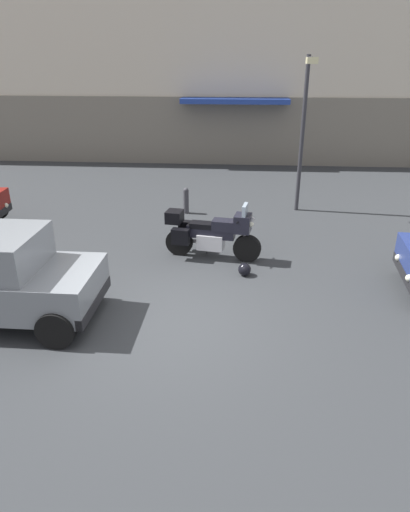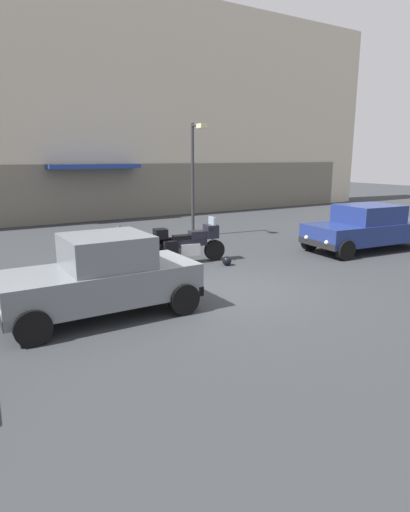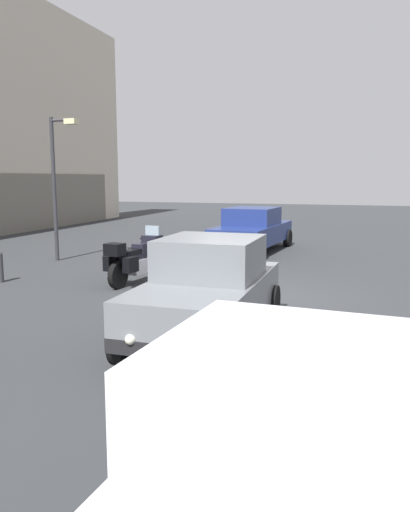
{
  "view_description": "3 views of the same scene",
  "coord_description": "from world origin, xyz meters",
  "px_view_note": "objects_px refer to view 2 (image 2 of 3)",
  "views": [
    {
      "loc": [
        1.27,
        -6.9,
        4.36
      ],
      "look_at": [
        0.63,
        1.19,
        0.81
      ],
      "focal_mm": 32.11,
      "sensor_mm": 36.0,
      "label": 1
    },
    {
      "loc": [
        -5.61,
        -8.16,
        3.12
      ],
      "look_at": [
        0.03,
        1.02,
        0.65
      ],
      "focal_mm": 30.34,
      "sensor_mm": 36.0,
      "label": 2
    },
    {
      "loc": [
        -10.58,
        -2.35,
        2.58
      ],
      "look_at": [
        0.23,
        1.04,
        0.82
      ],
      "focal_mm": 35.31,
      "sensor_mm": 36.0,
      "label": 3
    }
  ],
  "objects_px": {
    "car_hatchback_near": "(102,277)",
    "streetlamp_curbside": "(195,168)",
    "motorcycle": "(188,243)",
    "helmet": "(227,261)",
    "bollard_curbside": "(119,236)",
    "car_sedan_far": "(368,228)"
  },
  "relations": [
    {
      "from": "motorcycle",
      "to": "bollard_curbside",
      "type": "bearing_deg",
      "value": 115.47
    },
    {
      "from": "motorcycle",
      "to": "car_hatchback_near",
      "type": "bearing_deg",
      "value": -131.56
    },
    {
      "from": "helmet",
      "to": "car_sedan_far",
      "type": "height_order",
      "value": "car_sedan_far"
    },
    {
      "from": "helmet",
      "to": "car_sedan_far",
      "type": "bearing_deg",
      "value": -7.67
    },
    {
      "from": "helmet",
      "to": "car_hatchback_near",
      "type": "distance_m",
      "value": 4.97
    },
    {
      "from": "car_hatchback_near",
      "to": "streetlamp_curbside",
      "type": "distance_m",
      "value": 9.23
    },
    {
      "from": "car_hatchback_near",
      "to": "motorcycle",
      "type": "bearing_deg",
      "value": -140.46
    },
    {
      "from": "car_sedan_far",
      "to": "bollard_curbside",
      "type": "height_order",
      "value": "car_sedan_far"
    },
    {
      "from": "bollard_curbside",
      "to": "helmet",
      "type": "bearing_deg",
      "value": -67.19
    },
    {
      "from": "motorcycle",
      "to": "streetlamp_curbside",
      "type": "xyz_separation_m",
      "value": [
        2.39,
        3.71,
        2.09
      ]
    },
    {
      "from": "car_hatchback_near",
      "to": "car_sedan_far",
      "type": "relative_size",
      "value": 0.83
    },
    {
      "from": "car_hatchback_near",
      "to": "streetlamp_curbside",
      "type": "bearing_deg",
      "value": -131.81
    },
    {
      "from": "car_hatchback_near",
      "to": "bollard_curbside",
      "type": "bearing_deg",
      "value": -113.04
    },
    {
      "from": "helmet",
      "to": "streetlamp_curbside",
      "type": "xyz_separation_m",
      "value": [
        1.6,
        4.61,
        2.57
      ]
    },
    {
      "from": "helmet",
      "to": "car_sedan_far",
      "type": "xyz_separation_m",
      "value": [
        5.34,
        -0.72,
        0.64
      ]
    },
    {
      "from": "helmet",
      "to": "car_sedan_far",
      "type": "relative_size",
      "value": 0.06
    },
    {
      "from": "helmet",
      "to": "bollard_curbside",
      "type": "distance_m",
      "value": 4.53
    },
    {
      "from": "car_sedan_far",
      "to": "streetlamp_curbside",
      "type": "xyz_separation_m",
      "value": [
        -3.74,
        5.33,
        1.93
      ]
    },
    {
      "from": "bollard_curbside",
      "to": "car_hatchback_near",
      "type": "bearing_deg",
      "value": -113.26
    },
    {
      "from": "car_hatchback_near",
      "to": "streetlamp_curbside",
      "type": "relative_size",
      "value": 0.88
    },
    {
      "from": "helmet",
      "to": "bollard_curbside",
      "type": "relative_size",
      "value": 0.36
    },
    {
      "from": "motorcycle",
      "to": "bollard_curbside",
      "type": "height_order",
      "value": "motorcycle"
    }
  ]
}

